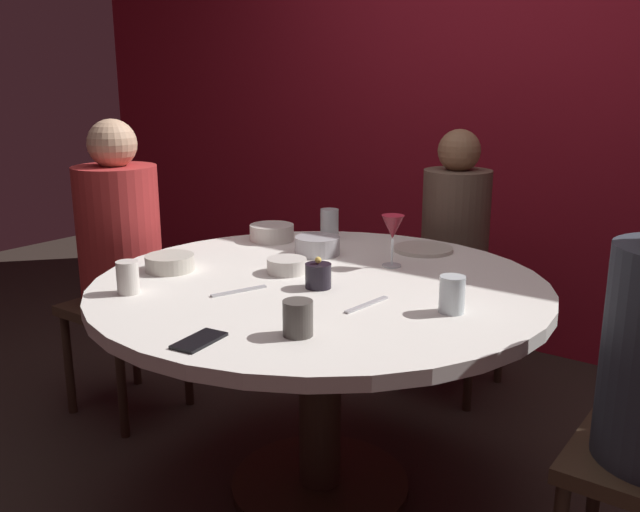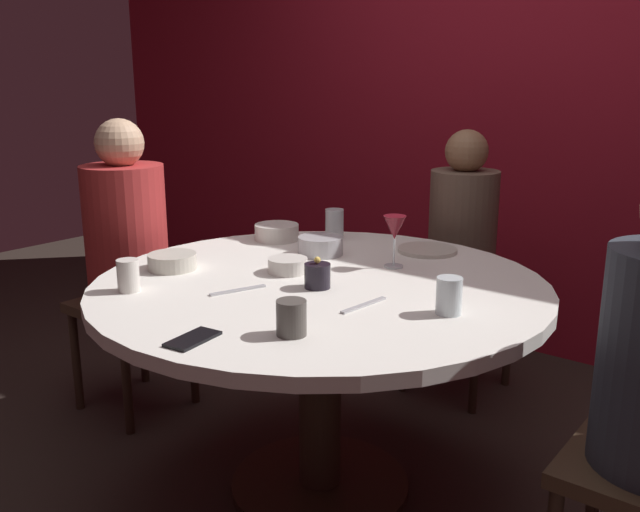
% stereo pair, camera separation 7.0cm
% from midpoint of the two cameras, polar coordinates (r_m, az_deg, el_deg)
% --- Properties ---
extents(ground_plane, '(8.00, 8.00, 0.00)m').
position_cam_midpoint_polar(ground_plane, '(2.45, -0.86, -18.78)').
color(ground_plane, '#2D231E').
extents(back_wall, '(6.00, 0.10, 2.60)m').
position_cam_midpoint_polar(back_wall, '(3.52, 15.99, 13.28)').
color(back_wall, maroon).
rests_on(back_wall, ground).
extents(dining_table, '(1.43, 1.43, 0.74)m').
position_cam_midpoint_polar(dining_table, '(2.18, -0.92, -5.57)').
color(dining_table, white).
rests_on(dining_table, ground).
extents(seated_diner_left, '(0.40, 0.40, 1.20)m').
position_cam_midpoint_polar(seated_diner_left, '(2.82, -17.14, 1.45)').
color(seated_diner_left, '#3F2D1E').
rests_on(seated_diner_left, ground).
extents(seated_diner_back, '(0.40, 0.40, 1.15)m').
position_cam_midpoint_polar(seated_diner_back, '(2.97, 10.58, 1.87)').
color(seated_diner_back, '#3F2D1E').
rests_on(seated_diner_back, ground).
extents(candle_holder, '(0.08, 0.08, 0.10)m').
position_cam_midpoint_polar(candle_holder, '(2.06, -1.13, -1.65)').
color(candle_holder, black).
rests_on(candle_holder, dining_table).
extents(wine_glass, '(0.08, 0.08, 0.18)m').
position_cam_midpoint_polar(wine_glass, '(2.28, 5.23, 2.24)').
color(wine_glass, silver).
rests_on(wine_glass, dining_table).
extents(dinner_plate, '(0.22, 0.22, 0.01)m').
position_cam_midpoint_polar(dinner_plate, '(2.52, 7.86, 0.57)').
color(dinner_plate, beige).
rests_on(dinner_plate, dining_table).
extents(cell_phone, '(0.09, 0.15, 0.01)m').
position_cam_midpoint_polar(cell_phone, '(1.68, -11.27, -6.97)').
color(cell_phone, black).
rests_on(cell_phone, dining_table).
extents(bowl_serving_large, '(0.16, 0.16, 0.07)m').
position_cam_midpoint_polar(bowl_serving_large, '(2.45, -1.04, 0.88)').
color(bowl_serving_large, '#B7B7BC').
rests_on(bowl_serving_large, dining_table).
extents(bowl_salad_center, '(0.17, 0.17, 0.06)m').
position_cam_midpoint_polar(bowl_salad_center, '(2.67, -4.81, 1.98)').
color(bowl_salad_center, silver).
rests_on(bowl_salad_center, dining_table).
extents(bowl_small_white, '(0.16, 0.16, 0.05)m').
position_cam_midpoint_polar(bowl_small_white, '(2.30, -13.32, -0.56)').
color(bowl_small_white, beige).
rests_on(bowl_small_white, dining_table).
extents(bowl_sauce_side, '(0.13, 0.13, 0.05)m').
position_cam_midpoint_polar(bowl_sauce_side, '(2.22, -3.71, -0.81)').
color(bowl_sauce_side, silver).
rests_on(bowl_sauce_side, dining_table).
extents(cup_near_candle, '(0.08, 0.08, 0.09)m').
position_cam_midpoint_polar(cup_near_candle, '(1.68, -3.07, -5.23)').
color(cup_near_candle, '#4C4742').
rests_on(cup_near_candle, dining_table).
extents(cup_by_left_diner, '(0.07, 0.07, 0.10)m').
position_cam_midpoint_polar(cup_by_left_diner, '(2.09, -16.73, -1.73)').
color(cup_by_left_diner, silver).
rests_on(cup_by_left_diner, dining_table).
extents(cup_by_right_diner, '(0.07, 0.07, 0.12)m').
position_cam_midpoint_polar(cup_by_right_diner, '(2.68, 0.05, 2.70)').
color(cup_by_right_diner, silver).
rests_on(cup_by_right_diner, dining_table).
extents(cup_center_front, '(0.07, 0.07, 0.10)m').
position_cam_midpoint_polar(cup_center_front, '(1.87, 9.95, -3.19)').
color(cup_center_front, silver).
rests_on(cup_center_front, dining_table).
extents(fork_near_plate, '(0.08, 0.17, 0.01)m').
position_cam_midpoint_polar(fork_near_plate, '(2.04, -7.79, -2.93)').
color(fork_near_plate, '#B7B7BC').
rests_on(fork_near_plate, dining_table).
extents(knife_near_plate, '(0.03, 0.18, 0.01)m').
position_cam_midpoint_polar(knife_near_plate, '(1.91, 2.88, -4.09)').
color(knife_near_plate, '#B7B7BC').
rests_on(knife_near_plate, dining_table).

